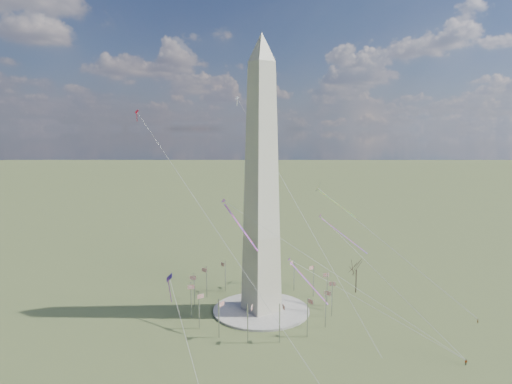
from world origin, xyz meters
TOP-DOWN VIEW (x-y plane):
  - ground at (0.00, 0.00)m, footprint 2000.00×2000.00m
  - plaza at (0.00, 0.00)m, footprint 36.00×36.00m
  - washington_monument at (0.00, 0.00)m, footprint 15.56×15.56m
  - flagpole_ring at (-0.00, -0.00)m, footprint 54.40×54.40m
  - tree_near at (43.84, -6.50)m, footprint 8.39×8.39m
  - person_east at (56.24, -52.17)m, footprint 0.62×0.43m
  - person_centre at (25.69, -65.87)m, footprint 1.13×0.76m
  - kite_delta_black at (39.47, 11.65)m, footprint 15.30×16.96m
  - kite_diamond_purple at (-34.29, 5.11)m, footprint 2.49×3.58m
  - kite_streamer_left at (25.03, -13.46)m, footprint 9.11×17.72m
  - kite_streamer_mid at (-12.09, -1.12)m, footprint 2.03×21.65m
  - kite_streamer_right at (19.21, -0.96)m, footprint 4.17×20.48m
  - kite_small_red at (-33.01, 33.59)m, footprint 1.16×1.92m
  - kite_small_white at (16.59, 41.98)m, footprint 1.13×1.81m

SIDE VIEW (x-z plane):
  - ground at x=0.00m, z-range 0.00..0.00m
  - plaza at x=0.00m, z-range 0.00..0.80m
  - person_east at x=56.24m, z-range 0.00..1.63m
  - person_centre at x=25.69m, z-range 0.00..1.78m
  - flagpole_ring at x=0.00m, z-range 0.77..13.77m
  - tree_near at x=43.84m, z-range 3.13..17.81m
  - kite_streamer_right at x=19.21m, z-range 3.50..17.61m
  - kite_diamond_purple at x=-34.29m, z-range 11.90..22.44m
  - kite_streamer_left at x=25.03m, z-range 23.88..36.95m
  - kite_streamer_mid at x=-12.09m, z-range 29.62..44.49m
  - kite_delta_black at x=39.47m, z-range 33.90..49.24m
  - washington_monument at x=0.00m, z-range -2.05..97.95m
  - kite_small_red at x=-33.01m, z-range 71.36..75.83m
  - kite_small_white at x=16.59m, z-range 78.71..83.08m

